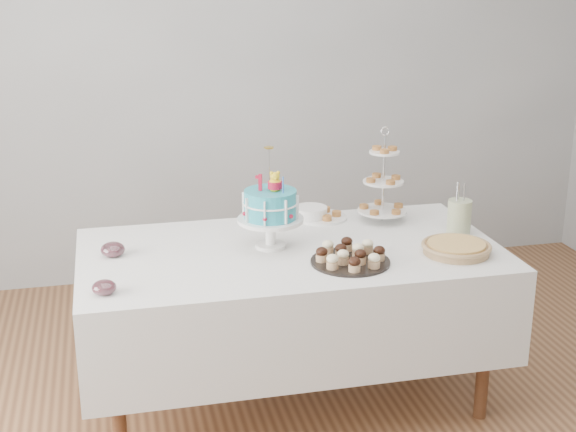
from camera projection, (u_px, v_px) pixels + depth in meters
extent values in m
plane|color=brown|center=(306.00, 430.00, 3.63)|extent=(5.00, 5.00, 0.00)
cube|color=gray|center=(229.00, 72.00, 5.07)|extent=(5.00, 0.04, 2.70)
cube|color=white|center=(291.00, 294.00, 3.74)|extent=(1.92, 1.02, 0.45)
cylinder|color=brown|center=(117.00, 394.00, 3.29)|extent=(0.06, 0.06, 0.67)
cylinder|color=brown|center=(485.00, 352.00, 3.64)|extent=(0.06, 0.06, 0.67)
cylinder|color=brown|center=(113.00, 319.00, 3.97)|extent=(0.06, 0.06, 0.67)
cylinder|color=brown|center=(422.00, 289.00, 4.33)|extent=(0.06, 0.06, 0.67)
cylinder|color=#29A2B5|center=(270.00, 204.00, 3.63)|extent=(0.24, 0.24, 0.13)
torus|color=white|center=(270.00, 203.00, 3.63)|extent=(0.25, 0.25, 0.01)
cube|color=#B3132E|center=(260.00, 182.00, 3.60)|extent=(0.03, 0.02, 0.08)
cylinder|color=blue|center=(283.00, 185.00, 3.56)|extent=(0.01, 0.01, 0.08)
cylinder|color=silver|center=(269.00, 169.00, 3.61)|extent=(0.00, 0.00, 0.18)
cylinder|color=gold|center=(269.00, 148.00, 3.58)|extent=(0.05, 0.05, 0.01)
cylinder|color=black|center=(350.00, 262.00, 3.50)|extent=(0.35, 0.35, 0.01)
ellipsoid|color=black|center=(336.00, 252.00, 3.47)|extent=(0.05, 0.05, 0.04)
ellipsoid|color=#F1E5BB|center=(365.00, 250.00, 3.50)|extent=(0.05, 0.05, 0.04)
cylinder|color=tan|center=(456.00, 250.00, 3.61)|extent=(0.29, 0.29, 0.04)
cylinder|color=tan|center=(456.00, 245.00, 3.61)|extent=(0.26, 0.26, 0.02)
torus|color=tan|center=(456.00, 246.00, 3.61)|extent=(0.31, 0.31, 0.02)
cylinder|color=silver|center=(383.00, 178.00, 4.00)|extent=(0.01, 0.01, 0.45)
cylinder|color=white|center=(382.00, 211.00, 4.05)|extent=(0.25, 0.25, 0.01)
cylinder|color=white|center=(383.00, 182.00, 4.01)|extent=(0.20, 0.20, 0.01)
cylinder|color=white|center=(384.00, 152.00, 3.96)|extent=(0.15, 0.15, 0.01)
torus|color=silver|center=(385.00, 131.00, 3.93)|extent=(0.05, 0.01, 0.05)
cylinder|color=white|center=(311.00, 213.00, 4.08)|extent=(0.17, 0.17, 0.07)
cylinder|color=white|center=(322.00, 217.00, 4.10)|extent=(0.26, 0.26, 0.01)
ellipsoid|color=silver|center=(104.00, 287.00, 3.17)|extent=(0.10, 0.10, 0.06)
cylinder|color=maroon|center=(104.00, 289.00, 3.17)|extent=(0.07, 0.07, 0.03)
ellipsoid|color=silver|center=(113.00, 249.00, 3.58)|extent=(0.11, 0.11, 0.06)
cylinder|color=maroon|center=(113.00, 250.00, 3.58)|extent=(0.08, 0.08, 0.03)
cylinder|color=beige|center=(459.00, 217.00, 3.85)|extent=(0.11, 0.11, 0.17)
cylinder|color=beige|center=(469.00, 212.00, 3.87)|extent=(0.01, 0.01, 0.09)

